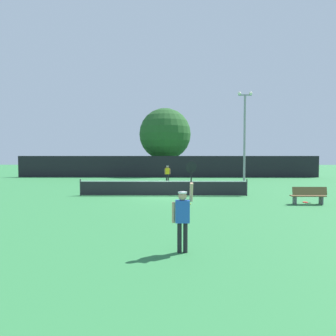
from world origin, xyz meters
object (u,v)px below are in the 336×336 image
(courtside_bench, at_px, (308,195))
(parked_car_near, at_px, (114,168))
(spare_racket, at_px, (306,202))
(tennis_ball, at_px, (190,204))
(player_receiving, at_px, (167,172))
(large_tree, at_px, (165,134))
(player_serving, at_px, (183,212))
(light_pole, at_px, (245,133))
(parked_car_mid, at_px, (148,168))
(parked_car_far, at_px, (186,169))

(courtside_bench, bearing_deg, parked_car_near, 120.52)
(spare_racket, distance_m, courtside_bench, 0.78)
(tennis_ball, xyz_separation_m, spare_racket, (6.41, 0.75, -0.01))
(parked_car_near, bearing_deg, player_receiving, -59.25)
(spare_racket, distance_m, parked_car_near, 30.52)
(large_tree, bearing_deg, tennis_ball, -85.20)
(player_serving, xyz_separation_m, light_pole, (5.65, 16.41, 3.37))
(spare_racket, height_order, parked_car_near, parked_car_near)
(light_pole, xyz_separation_m, parked_car_mid, (-9.58, 18.69, -3.68))
(tennis_ball, relative_size, courtside_bench, 0.04)
(light_pole, distance_m, parked_car_far, 16.60)
(large_tree, xyz_separation_m, parked_car_near, (-7.53, 3.95, -4.56))
(player_serving, height_order, player_receiving, player_serving)
(player_serving, distance_m, parked_car_far, 32.13)
(large_tree, bearing_deg, spare_racket, -69.35)
(player_serving, distance_m, light_pole, 17.68)
(player_serving, bearing_deg, spare_racket, 49.78)
(large_tree, relative_size, parked_car_mid, 2.06)
(spare_racket, distance_m, parked_car_far, 24.34)
(tennis_ball, relative_size, parked_car_far, 0.02)
(parked_car_near, bearing_deg, parked_car_far, -11.36)
(player_serving, distance_m, courtside_bench, 10.43)
(player_receiving, xyz_separation_m, large_tree, (-0.49, 10.27, 4.37))
(tennis_ball, xyz_separation_m, large_tree, (-1.92, 22.86, 5.30))
(tennis_ball, distance_m, spare_racket, 6.46)
(player_serving, relative_size, tennis_ball, 36.55)
(light_pole, bearing_deg, parked_car_far, 104.38)
(player_receiving, relative_size, tennis_ball, 23.47)
(player_serving, bearing_deg, parked_car_far, 87.09)
(player_receiving, xyz_separation_m, parked_car_near, (-8.02, 14.22, -0.20))
(large_tree, relative_size, parked_car_far, 2.07)
(large_tree, distance_m, parked_car_near, 9.65)
(player_serving, distance_m, parked_car_mid, 35.32)
(tennis_ball, relative_size, parked_car_mid, 0.02)
(parked_car_mid, bearing_deg, parked_car_far, -27.64)
(courtside_bench, bearing_deg, player_receiving, 121.77)
(light_pole, bearing_deg, spare_racket, -79.88)
(player_receiving, xyz_separation_m, light_pole, (6.41, -3.81, 3.48))
(player_serving, relative_size, parked_car_near, 0.59)
(tennis_ball, height_order, large_tree, large_tree)
(light_pole, bearing_deg, player_receiving, 149.32)
(tennis_ball, distance_m, parked_car_mid, 27.87)
(player_receiving, height_order, parked_car_mid, parked_car_mid)
(tennis_ball, xyz_separation_m, parked_car_far, (0.96, 24.47, 0.74))
(tennis_ball, bearing_deg, large_tree, 94.80)
(parked_car_mid, distance_m, parked_car_far, 6.32)
(player_serving, distance_m, large_tree, 30.80)
(player_serving, xyz_separation_m, parked_car_mid, (-3.93, 35.09, -0.31))
(spare_racket, height_order, light_pole, light_pole)
(parked_car_mid, bearing_deg, player_serving, -82.86)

